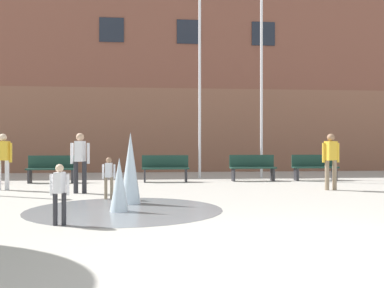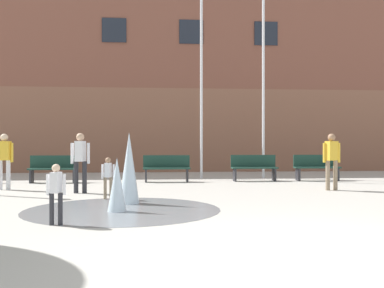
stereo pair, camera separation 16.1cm
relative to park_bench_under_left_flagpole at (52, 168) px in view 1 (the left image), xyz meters
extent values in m
plane|color=#B2ADA3|center=(5.08, -10.34, -0.48)|extent=(100.00, 100.00, 0.00)
cube|color=brown|center=(5.08, 8.16, 1.45)|extent=(36.00, 6.00, 3.85)
cube|color=brown|center=(5.08, 8.16, 5.73)|extent=(36.00, 6.00, 4.71)
cube|color=#1E232D|center=(1.58, 5.14, 5.96)|extent=(1.10, 0.06, 1.10)
cube|color=#1E232D|center=(5.08, 5.14, 5.96)|extent=(1.10, 0.06, 1.10)
cube|color=#1E232D|center=(8.58, 5.14, 5.96)|extent=(1.10, 0.06, 1.10)
cylinder|color=gray|center=(2.71, -6.40, -0.48)|extent=(3.88, 3.88, 0.01)
cone|color=silver|center=(2.79, -5.51, 0.30)|extent=(0.45, 0.45, 1.56)
cone|color=silver|center=(2.62, -6.63, 0.04)|extent=(0.37, 0.37, 1.04)
cube|color=#28282D|center=(-0.70, -0.06, -0.26)|extent=(0.06, 0.40, 0.44)
cube|color=#28282D|center=(0.70, -0.06, -0.26)|extent=(0.06, 0.40, 0.44)
cube|color=#19382D|center=(0.00, -0.06, -0.01)|extent=(1.60, 0.44, 0.05)
cube|color=#19382D|center=(0.00, 0.14, 0.22)|extent=(1.60, 0.04, 0.42)
cube|color=#28282D|center=(3.09, -0.11, -0.26)|extent=(0.06, 0.40, 0.44)
cube|color=#28282D|center=(4.49, -0.11, -0.26)|extent=(0.06, 0.40, 0.44)
cube|color=#19382D|center=(3.79, -0.11, -0.01)|extent=(1.60, 0.44, 0.05)
cube|color=#19382D|center=(3.79, 0.09, 0.22)|extent=(1.60, 0.04, 0.42)
cube|color=#28282D|center=(6.15, -0.01, -0.26)|extent=(0.06, 0.40, 0.44)
cube|color=#28282D|center=(7.55, -0.01, -0.26)|extent=(0.06, 0.40, 0.44)
cube|color=#19382D|center=(6.85, -0.01, -0.01)|extent=(1.60, 0.44, 0.05)
cube|color=#19382D|center=(6.85, 0.19, 0.22)|extent=(1.60, 0.04, 0.42)
cube|color=#28282D|center=(8.41, -0.01, -0.26)|extent=(0.06, 0.40, 0.44)
cube|color=#28282D|center=(9.81, -0.01, -0.26)|extent=(0.06, 0.40, 0.44)
cube|color=#19382D|center=(9.11, -0.01, -0.01)|extent=(1.60, 0.44, 0.05)
cube|color=#19382D|center=(9.11, 0.19, 0.22)|extent=(1.60, 0.04, 0.42)
cylinder|color=#28282D|center=(1.68, -8.00, -0.22)|extent=(0.07, 0.07, 0.52)
cylinder|color=#28282D|center=(1.82, -8.00, -0.22)|extent=(0.07, 0.07, 0.52)
cube|color=white|center=(1.75, -8.00, 0.21)|extent=(0.16, 0.23, 0.33)
sphere|color=beige|center=(1.75, -8.00, 0.44)|extent=(0.13, 0.13, 0.13)
cylinder|color=white|center=(1.62, -8.00, 0.17)|extent=(0.05, 0.05, 0.34)
cylinder|color=white|center=(1.88, -8.00, 0.17)|extent=(0.05, 0.05, 0.34)
cylinder|color=#89755B|center=(8.20, -3.20, -0.06)|extent=(0.12, 0.12, 0.84)
cylinder|color=#89755B|center=(8.42, -3.20, -0.06)|extent=(0.12, 0.12, 0.84)
cube|color=gold|center=(8.31, -3.20, 0.63)|extent=(0.39, 0.32, 0.54)
sphere|color=#997051|center=(8.31, -3.20, 1.01)|extent=(0.21, 0.21, 0.21)
cylinder|color=gold|center=(8.10, -3.20, 0.58)|extent=(0.08, 0.08, 0.55)
cylinder|color=gold|center=(8.52, -3.20, 0.58)|extent=(0.08, 0.08, 0.55)
cylinder|color=silver|center=(-0.78, -2.25, -0.06)|extent=(0.12, 0.12, 0.84)
cube|color=gold|center=(-0.89, -2.25, 0.63)|extent=(0.37, 0.27, 0.54)
sphere|color=beige|center=(-0.89, -2.25, 1.01)|extent=(0.21, 0.21, 0.21)
cylinder|color=gold|center=(-0.68, -2.25, 0.58)|extent=(0.08, 0.08, 0.55)
cylinder|color=#89755B|center=(2.19, -4.68, -0.22)|extent=(0.07, 0.07, 0.52)
cylinder|color=#89755B|center=(2.33, -4.68, -0.22)|extent=(0.07, 0.07, 0.52)
cube|color=white|center=(2.26, -4.68, 0.21)|extent=(0.16, 0.23, 0.33)
sphere|color=#997051|center=(2.26, -4.68, 0.44)|extent=(0.13, 0.13, 0.13)
cylinder|color=white|center=(2.13, -4.68, 0.17)|extent=(0.05, 0.05, 0.34)
cylinder|color=white|center=(2.39, -4.68, 0.17)|extent=(0.05, 0.05, 0.34)
cylinder|color=#28282D|center=(1.29, -3.32, -0.06)|extent=(0.12, 0.12, 0.84)
cylinder|color=#28282D|center=(1.51, -3.32, -0.06)|extent=(0.12, 0.12, 0.84)
cube|color=white|center=(1.40, -3.32, 0.63)|extent=(0.26, 0.37, 0.54)
sphere|color=tan|center=(1.40, -3.32, 1.01)|extent=(0.21, 0.21, 0.21)
cylinder|color=white|center=(1.19, -3.32, 0.58)|extent=(0.08, 0.08, 0.55)
cylinder|color=white|center=(1.61, -3.32, 0.58)|extent=(0.08, 0.08, 0.55)
cylinder|color=silver|center=(5.16, 1.52, 3.65)|extent=(0.10, 0.10, 8.26)
cylinder|color=silver|center=(7.55, 1.52, 3.42)|extent=(0.10, 0.10, 7.80)
camera|label=1|loc=(3.13, -15.37, 0.84)|focal=42.00mm
camera|label=2|loc=(3.29, -15.38, 0.84)|focal=42.00mm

